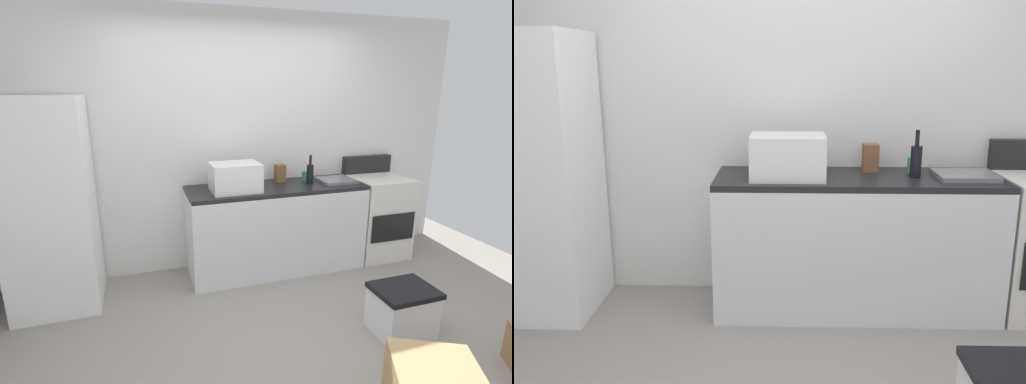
% 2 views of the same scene
% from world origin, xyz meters
% --- Properties ---
extents(wall_back, '(5.00, 0.10, 2.60)m').
position_xyz_m(wall_back, '(0.00, 1.55, 1.30)').
color(wall_back, silver).
rests_on(wall_back, ground_plane).
extents(kitchen_counter, '(1.80, 0.60, 0.90)m').
position_xyz_m(kitchen_counter, '(0.30, 1.20, 0.45)').
color(kitchen_counter, silver).
rests_on(kitchen_counter, ground_plane).
extents(refrigerator, '(0.68, 0.66, 1.80)m').
position_xyz_m(refrigerator, '(-1.75, 1.15, 0.90)').
color(refrigerator, white).
rests_on(refrigerator, ground_plane).
extents(microwave, '(0.46, 0.34, 0.27)m').
position_xyz_m(microwave, '(-0.14, 1.13, 1.04)').
color(microwave, white).
rests_on(microwave, kitchen_counter).
extents(sink_basin, '(0.36, 0.32, 0.03)m').
position_xyz_m(sink_basin, '(0.97, 1.18, 0.92)').
color(sink_basin, slate).
rests_on(sink_basin, kitchen_counter).
extents(wine_bottle, '(0.07, 0.07, 0.30)m').
position_xyz_m(wine_bottle, '(0.66, 1.17, 1.01)').
color(wine_bottle, black).
rests_on(wine_bottle, kitchen_counter).
extents(coffee_mug, '(0.08, 0.08, 0.10)m').
position_xyz_m(coffee_mug, '(0.68, 1.32, 0.95)').
color(coffee_mug, '#338C4C').
rests_on(coffee_mug, kitchen_counter).
extents(knife_block, '(0.10, 0.10, 0.18)m').
position_xyz_m(knife_block, '(0.40, 1.36, 0.99)').
color(knife_block, brown).
rests_on(knife_block, kitchen_counter).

